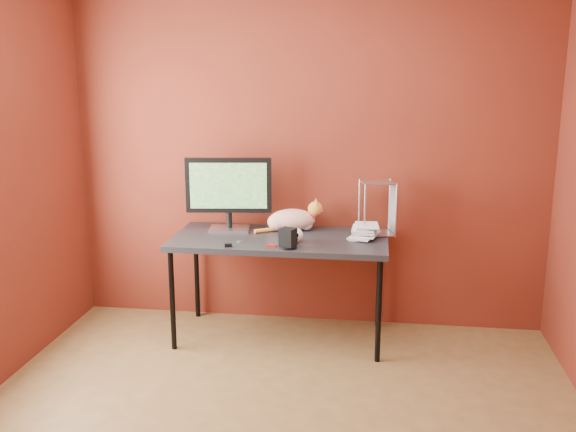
# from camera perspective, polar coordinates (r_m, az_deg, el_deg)

# --- Properties ---
(room) EXTENTS (3.52, 3.52, 2.61)m
(room) POSITION_cam_1_polar(r_m,az_deg,el_deg) (2.99, -1.92, 4.05)
(room) COLOR brown
(room) RESTS_ON ground
(desk) EXTENTS (1.50, 0.70, 0.75)m
(desk) POSITION_cam_1_polar(r_m,az_deg,el_deg) (4.50, -0.72, -2.51)
(desk) COLOR black
(desk) RESTS_ON ground
(monitor) EXTENTS (0.61, 0.23, 0.53)m
(monitor) POSITION_cam_1_polar(r_m,az_deg,el_deg) (4.62, -5.30, 2.27)
(monitor) COLOR #B2B2B7
(monitor) RESTS_ON desk
(cat) EXTENTS (0.48, 0.26, 0.24)m
(cat) POSITION_cam_1_polar(r_m,az_deg,el_deg) (4.65, 0.40, -0.31)
(cat) COLOR #C45429
(cat) RESTS_ON desk
(skull_mug) EXTENTS (0.10, 0.10, 0.10)m
(skull_mug) POSITION_cam_1_polar(r_m,az_deg,el_deg) (4.34, 0.67, -1.71)
(skull_mug) COLOR white
(skull_mug) RESTS_ON desk
(speaker) EXTENTS (0.12, 0.12, 0.13)m
(speaker) POSITION_cam_1_polar(r_m,az_deg,el_deg) (4.20, -0.00, -2.06)
(speaker) COLOR black
(speaker) RESTS_ON desk
(book_stack) EXTENTS (0.22, 0.25, 1.06)m
(book_stack) POSITION_cam_1_polar(r_m,az_deg,el_deg) (4.41, 6.03, 4.78)
(book_stack) COLOR beige
(book_stack) RESTS_ON desk
(wire_rack) EXTENTS (0.26, 0.23, 0.38)m
(wire_rack) POSITION_cam_1_polar(r_m,az_deg,el_deg) (4.56, 7.95, 0.71)
(wire_rack) COLOR #B2B2B7
(wire_rack) RESTS_ON desk
(pocket_knife) EXTENTS (0.07, 0.03, 0.01)m
(pocket_knife) POSITION_cam_1_polar(r_m,az_deg,el_deg) (4.26, -1.52, -2.64)
(pocket_knife) COLOR #A20D0C
(pocket_knife) RESTS_ON desk
(black_gadget) EXTENTS (0.05, 0.04, 0.02)m
(black_gadget) POSITION_cam_1_polar(r_m,az_deg,el_deg) (4.27, -5.34, -2.60)
(black_gadget) COLOR black
(black_gadget) RESTS_ON desk
(washer) EXTENTS (0.05, 0.05, 0.00)m
(washer) POSITION_cam_1_polar(r_m,az_deg,el_deg) (4.38, -4.25, -2.27)
(washer) COLOR #B2B2B7
(washer) RESTS_ON desk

